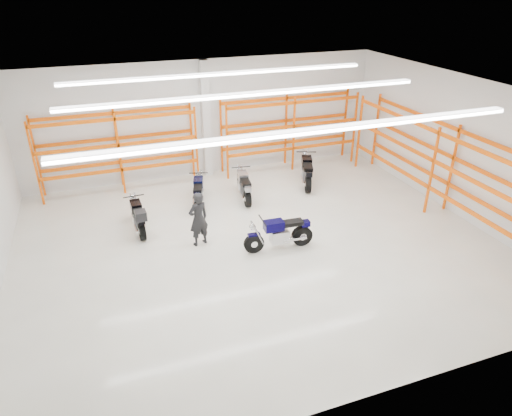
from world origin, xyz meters
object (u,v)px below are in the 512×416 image
object	(u,v)px
motorcycle_back_c	(244,187)
motorcycle_main	(282,234)
motorcycle_back_b	(198,192)
structural_column	(206,120)
motorcycle_back_a	(138,217)
motorcycle_back_d	(307,172)
standing_man	(198,219)

from	to	relation	value
motorcycle_back_c	motorcycle_main	bearing A→B (deg)	-90.47
motorcycle_back_b	motorcycle_back_c	bearing A→B (deg)	-3.58
motorcycle_main	structural_column	size ratio (longest dim) A/B	0.47
motorcycle_back_a	motorcycle_back_d	xyz separation A→B (m)	(6.52, 1.53, 0.02)
motorcycle_back_d	standing_man	xyz separation A→B (m)	(-4.92, -2.91, 0.33)
motorcycle_main	standing_man	bearing A→B (deg)	154.74
motorcycle_main	motorcycle_back_d	distance (m)	4.79
motorcycle_back_a	motorcycle_back_b	xyz separation A→B (m)	(2.21, 1.25, -0.05)
motorcycle_back_a	motorcycle_back_b	size ratio (longest dim) A/B	1.05
motorcycle_main	motorcycle_back_b	distance (m)	4.01
motorcycle_back_b	motorcycle_back_d	bearing A→B (deg)	3.78
standing_man	structural_column	world-z (taller)	structural_column
motorcycle_back_d	structural_column	distance (m)	4.38
motorcycle_back_c	standing_man	world-z (taller)	standing_man
motorcycle_main	motorcycle_back_b	size ratio (longest dim) A/B	1.08
motorcycle_main	motorcycle_back_c	size ratio (longest dim) A/B	1.02
motorcycle_back_c	motorcycle_back_d	xyz separation A→B (m)	(2.67, 0.39, 0.05)
motorcycle_back_d	motorcycle_back_a	bearing A→B (deg)	-166.79
motorcycle_main	motorcycle_back_a	size ratio (longest dim) A/B	1.03
motorcycle_back_b	motorcycle_back_a	bearing A→B (deg)	-150.59
motorcycle_back_d	structural_column	bearing A→B (deg)	144.74
motorcycle_back_c	structural_column	size ratio (longest dim) A/B	0.46
motorcycle_back_d	motorcycle_back_b	bearing A→B (deg)	-176.22
motorcycle_back_d	structural_column	xyz separation A→B (m)	(-3.28, 2.32, 1.72)
motorcycle_main	standing_man	distance (m)	2.48
motorcycle_back_a	structural_column	size ratio (longest dim) A/B	0.46
motorcycle_back_d	motorcycle_main	bearing A→B (deg)	-124.25
motorcycle_back_a	motorcycle_back_c	bearing A→B (deg)	16.50
motorcycle_back_c	motorcycle_back_d	size ratio (longest dim) A/B	0.95
standing_man	motorcycle_back_a	bearing A→B (deg)	-58.29
motorcycle_main	standing_man	xyz separation A→B (m)	(-2.22, 1.05, 0.37)
motorcycle_back_b	standing_man	world-z (taller)	standing_man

